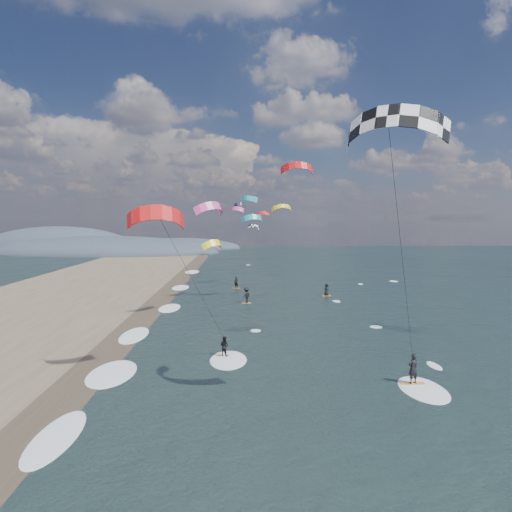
{
  "coord_description": "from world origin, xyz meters",
  "views": [
    {
      "loc": [
        -2.23,
        -20.91,
        9.91
      ],
      "look_at": [
        -1.0,
        12.0,
        7.0
      ],
      "focal_mm": 30.0,
      "sensor_mm": 36.0,
      "label": 1
    }
  ],
  "objects": [
    {
      "name": "kitesurfer_near_a",
      "position": [
        4.85,
        -1.45,
        11.68
      ],
      "size": [
        8.0,
        9.34,
        15.25
      ],
      "color": "orange",
      "rests_on": "ground"
    },
    {
      "name": "kitesurfer_near_b",
      "position": [
        -5.6,
        5.05,
        6.77
      ],
      "size": [
        6.78,
        8.39,
        11.5
      ],
      "color": "orange",
      "rests_on": "ground"
    },
    {
      "name": "shoreline_surf",
      "position": [
        -10.8,
        14.75,
        0.0
      ],
      "size": [
        2.4,
        79.4,
        0.11
      ],
      "color": "white",
      "rests_on": "ground"
    },
    {
      "name": "far_kitesurfers",
      "position": [
        0.68,
        31.24,
        0.88
      ],
      "size": [
        12.71,
        11.68,
        1.84
      ],
      "color": "orange",
      "rests_on": "ground"
    },
    {
      "name": "coastal_hills",
      "position": [
        -44.84,
        107.86,
        0.0
      ],
      "size": [
        80.0,
        41.0,
        15.0
      ],
      "color": "#3D4756",
      "rests_on": "ground"
    },
    {
      "name": "bg_kite_field",
      "position": [
        0.4,
        51.57,
        11.65
      ],
      "size": [
        14.61,
        70.18,
        10.03
      ],
      "color": "teal",
      "rests_on": "ground"
    },
    {
      "name": "wet_sand_strip",
      "position": [
        -12.0,
        10.0,
        0.0
      ],
      "size": [
        3.0,
        240.0,
        0.0
      ],
      "primitive_type": "cube",
      "color": "#382D23",
      "rests_on": "ground"
    },
    {
      "name": "ground",
      "position": [
        0.0,
        0.0,
        0.0
      ],
      "size": [
        260.0,
        260.0,
        0.0
      ],
      "primitive_type": "plane",
      "color": "black",
      "rests_on": "ground"
    }
  ]
}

